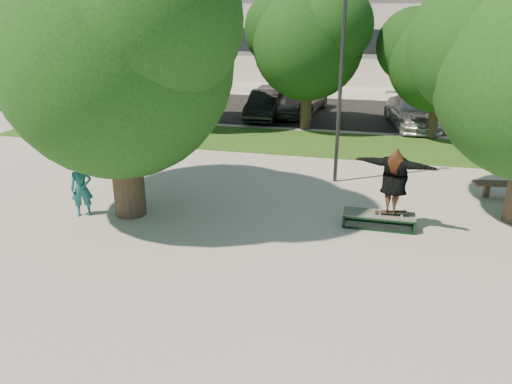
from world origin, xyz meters
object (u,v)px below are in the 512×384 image
(tree_left, at_px, (114,47))
(car_dark, at_px, (265,105))
(grind_box, at_px, (379,220))
(car_silver_b, at_px, (412,112))
(lamppost, at_px, (341,83))
(car_grey, at_px, (295,99))
(car_silver_a, at_px, (268,98))
(bystander, at_px, (82,188))

(tree_left, relative_size, car_dark, 1.74)
(car_dark, bearing_deg, grind_box, -66.79)
(car_silver_b, bearing_deg, lamppost, -118.86)
(lamppost, bearing_deg, car_grey, 106.43)
(car_silver_a, distance_m, car_silver_b, 7.45)
(car_silver_a, xyz_separation_m, car_silver_b, (7.23, -1.80, -0.04))
(car_silver_a, bearing_deg, car_silver_b, -15.78)
(bystander, bearing_deg, grind_box, -19.48)
(car_silver_a, xyz_separation_m, car_grey, (1.50, -0.16, 0.03))
(grind_box, relative_size, car_grey, 0.34)
(car_dark, bearing_deg, bystander, -101.38)
(car_grey, bearing_deg, car_silver_a, -179.71)
(car_silver_a, distance_m, car_grey, 1.51)
(grind_box, bearing_deg, car_dark, 115.44)
(grind_box, distance_m, car_grey, 14.18)
(bystander, relative_size, car_dark, 0.38)
(bystander, relative_size, car_silver_a, 0.37)
(grind_box, bearing_deg, car_grey, 108.14)
(grind_box, height_order, car_silver_b, car_silver_b)
(grind_box, xyz_separation_m, car_silver_a, (-5.91, 13.62, 0.52))
(grind_box, distance_m, bystander, 7.90)
(tree_left, xyz_separation_m, car_silver_b, (8.03, 12.44, -3.75))
(car_silver_b, bearing_deg, car_dark, 167.56)
(tree_left, xyz_separation_m, bystander, (-1.10, -0.47, -3.65))
(tree_left, relative_size, lamppost, 1.16)
(tree_left, height_order, car_grey, tree_left)
(lamppost, distance_m, bystander, 8.11)
(lamppost, bearing_deg, grind_box, -66.78)
(lamppost, height_order, car_grey, lamppost)
(grind_box, relative_size, car_dark, 0.44)
(bystander, xyz_separation_m, car_silver_a, (1.90, 14.71, -0.06))
(lamppost, relative_size, car_grey, 1.15)
(bystander, height_order, car_silver_a, bystander)
(car_dark, bearing_deg, car_silver_a, 95.05)
(car_grey, bearing_deg, car_silver_b, -9.67)
(bystander, distance_m, car_silver_b, 15.81)
(lamppost, relative_size, bystander, 3.94)
(car_dark, relative_size, car_grey, 0.77)
(car_silver_a, bearing_deg, bystander, -99.14)
(tree_left, bearing_deg, car_dark, 85.46)
(bystander, xyz_separation_m, car_grey, (3.40, 14.55, -0.04))
(tree_left, bearing_deg, grind_box, 5.24)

